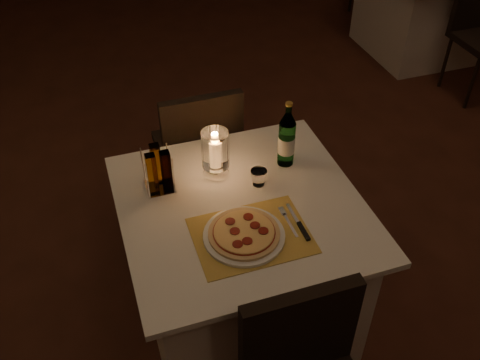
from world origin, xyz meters
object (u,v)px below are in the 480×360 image
object	(u,v)px
plate	(244,236)
neighbor_table_right	(424,10)
chair_far	(199,144)
hurricane_candle	(215,151)
tumbler	(259,177)
pizza	(244,233)
main_table	(241,263)
water_bottle	(287,140)

from	to	relation	value
plate	neighbor_table_right	xyz separation A→B (m)	(2.47, 2.40, -0.38)
chair_far	hurricane_candle	xyz separation A→B (m)	(-0.05, -0.49, 0.33)
plate	tumbler	xyz separation A→B (m)	(0.16, 0.29, 0.02)
pizza	neighbor_table_right	xyz separation A→B (m)	(2.47, 2.40, -0.39)
chair_far	tumbler	xyz separation A→B (m)	(0.11, -0.61, 0.23)
plate	pizza	xyz separation A→B (m)	(0.00, 0.00, 0.02)
chair_far	tumbler	distance (m)	0.66
tumbler	hurricane_candle	bearing A→B (deg)	144.38
pizza	hurricane_candle	bearing A→B (deg)	89.32
plate	main_table	bearing A→B (deg)	74.48
main_table	hurricane_candle	size ratio (longest dim) A/B	4.35
tumbler	water_bottle	xyz separation A→B (m)	(0.17, 0.10, 0.09)
main_table	hurricane_candle	distance (m)	0.55
chair_far	neighbor_table_right	size ratio (longest dim) A/B	0.90
hurricane_candle	main_table	bearing A→B (deg)	-78.40
water_bottle	plate	bearing A→B (deg)	-130.41
hurricane_candle	neighbor_table_right	size ratio (longest dim) A/B	0.23
hurricane_candle	neighbor_table_right	xyz separation A→B (m)	(2.46, 2.00, -0.50)
main_table	chair_far	world-z (taller)	chair_far
tumbler	water_bottle	size ratio (longest dim) A/B	0.22
plate	water_bottle	world-z (taller)	water_bottle
tumbler	neighbor_table_right	xyz separation A→B (m)	(2.30, 2.12, -0.40)
pizza	hurricane_candle	world-z (taller)	hurricane_candle
plate	water_bottle	xyz separation A→B (m)	(0.33, 0.39, 0.12)
main_table	pizza	distance (m)	0.44
chair_far	pizza	bearing A→B (deg)	-93.19
pizza	plate	bearing A→B (deg)	-157.50
tumbler	water_bottle	bearing A→B (deg)	31.39
tumbler	neighbor_table_right	size ratio (longest dim) A/B	0.07
chair_far	pizza	world-z (taller)	chair_far
chair_far	plate	xyz separation A→B (m)	(-0.05, -0.89, 0.20)
water_bottle	neighbor_table_right	size ratio (longest dim) A/B	0.32
chair_far	water_bottle	size ratio (longest dim) A/B	2.82
plate	pizza	distance (m)	0.02
water_bottle	hurricane_candle	xyz separation A→B (m)	(-0.32, 0.01, 0.01)
hurricane_candle	neighbor_table_right	bearing A→B (deg)	39.14
tumbler	pizza	bearing A→B (deg)	-119.80
neighbor_table_right	tumbler	bearing A→B (deg)	-137.41
tumbler	plate	bearing A→B (deg)	-119.82
hurricane_candle	chair_far	bearing A→B (deg)	84.79
main_table	tumbler	distance (m)	0.43
main_table	plate	size ratio (longest dim) A/B	3.12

